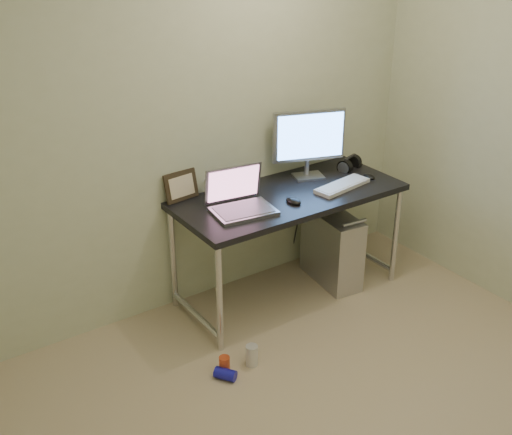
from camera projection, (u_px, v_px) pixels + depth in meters
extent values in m
cube|color=beige|center=(183.00, 121.00, 3.89)|extent=(3.50, 0.02, 2.50)
cube|color=black|center=(289.00, 196.00, 4.16)|extent=(1.52, 0.66, 0.04)
cylinder|color=silver|center=(219.00, 299.00, 3.74)|extent=(0.04, 0.04, 0.71)
cylinder|color=silver|center=(173.00, 259.00, 4.17)|extent=(0.04, 0.04, 0.71)
cylinder|color=silver|center=(396.00, 236.00, 4.47)|extent=(0.04, 0.04, 0.71)
cylinder|color=silver|center=(340.00, 207.00, 4.90)|extent=(0.04, 0.04, 0.71)
cylinder|color=silver|center=(197.00, 315.00, 4.08)|extent=(0.04, 0.58, 0.04)
cylinder|color=silver|center=(364.00, 254.00, 4.80)|extent=(0.04, 0.58, 0.04)
cube|color=#AFAFB3|center=(332.00, 248.00, 4.52)|extent=(0.28, 0.52, 0.52)
cylinder|color=#9F9FA6|center=(354.00, 223.00, 4.24)|extent=(0.19, 0.05, 0.02)
cylinder|color=#9F9FA6|center=(315.00, 201.00, 4.55)|extent=(0.19, 0.05, 0.02)
cylinder|color=black|center=(299.00, 215.00, 4.67)|extent=(0.01, 0.16, 0.69)
cylinder|color=black|center=(310.00, 216.00, 4.71)|extent=(0.02, 0.11, 0.71)
cylinder|color=#D24820|center=(224.00, 365.00, 3.66)|extent=(0.08, 0.08, 0.11)
cylinder|color=silver|center=(252.00, 355.00, 3.73)|extent=(0.08, 0.08, 0.13)
cylinder|color=#1817AC|center=(225.00, 374.00, 3.63)|extent=(0.13, 0.14, 0.07)
cube|color=#9F9FA6|center=(243.00, 211.00, 3.88)|extent=(0.40, 0.31, 0.02)
cube|color=slate|center=(243.00, 209.00, 3.88)|extent=(0.35, 0.26, 0.00)
cube|color=gray|center=(233.00, 183.00, 3.94)|extent=(0.37, 0.10, 0.24)
cube|color=#74445A|center=(234.00, 184.00, 3.94)|extent=(0.34, 0.09, 0.20)
cube|color=#9F9FA6|center=(308.00, 176.00, 4.40)|extent=(0.24, 0.20, 0.01)
cylinder|color=#9F9FA6|center=(307.00, 167.00, 4.38)|extent=(0.03, 0.03, 0.11)
cube|color=#9F9FA6|center=(309.00, 136.00, 4.28)|extent=(0.48, 0.19, 0.35)
cube|color=#5193FF|center=(311.00, 136.00, 4.26)|extent=(0.43, 0.15, 0.30)
cube|color=silver|center=(342.00, 186.00, 4.23)|extent=(0.43, 0.20, 0.03)
ellipsoid|color=black|center=(369.00, 175.00, 4.38)|extent=(0.07, 0.10, 0.03)
ellipsoid|color=black|center=(294.00, 200.00, 4.01)|extent=(0.08, 0.12, 0.04)
cylinder|color=black|center=(343.00, 166.00, 4.50)|extent=(0.07, 0.11, 0.11)
cylinder|color=black|center=(356.00, 163.00, 4.57)|extent=(0.07, 0.11, 0.11)
cube|color=black|center=(350.00, 157.00, 4.51)|extent=(0.14, 0.06, 0.01)
cube|color=#2D2315|center=(181.00, 186.00, 4.02)|extent=(0.24, 0.10, 0.19)
cylinder|color=silver|center=(208.00, 189.00, 4.11)|extent=(0.01, 0.01, 0.09)
cylinder|color=silver|center=(208.00, 181.00, 4.09)|extent=(0.04, 0.03, 0.04)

